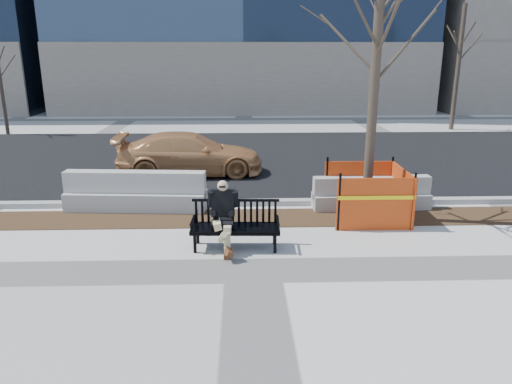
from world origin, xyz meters
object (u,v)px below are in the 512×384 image
seated_man (224,247)px  sedan (191,174)px  bench (236,248)px  jersey_barrier_right (370,208)px  jersey_barrier_left (137,210)px  tree_fence (365,218)px

seated_man → sedan: (-1.16, 5.57, 0.00)m
bench → sedan: (-1.39, 5.62, 0.00)m
jersey_barrier_right → bench: bearing=-146.1°
bench → sedan: bearing=106.0°
bench → jersey_barrier_right: bearing=37.8°
bench → seated_man: size_ratio=1.32×
seated_man → jersey_barrier_left: (-2.08, 2.27, 0.00)m
seated_man → tree_fence: tree_fence is taller
jersey_barrier_left → seated_man: bearing=-43.4°
sedan → jersey_barrier_right: size_ratio=1.58×
seated_man → sedan: 5.69m
seated_man → jersey_barrier_left: 3.08m
bench → jersey_barrier_right: bench is taller
tree_fence → jersey_barrier_right: tree_fence is taller
sedan → jersey_barrier_right: 5.64m
sedan → jersey_barrier_left: sedan is taller
bench → sedan: 5.79m
bench → jersey_barrier_left: size_ratio=0.52×
bench → tree_fence: (2.84, 1.59, 0.00)m
seated_man → jersey_barrier_right: size_ratio=0.47×
seated_man → jersey_barrier_left: size_ratio=0.39×
sedan → jersey_barrier_left: bearing=160.9°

